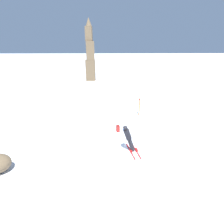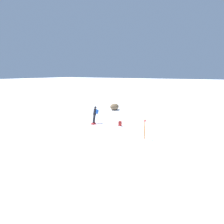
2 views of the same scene
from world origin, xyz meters
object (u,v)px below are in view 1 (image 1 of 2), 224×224
at_px(rock_pillar, 90,56).
at_px(skier, 128,137).
at_px(spare_backpack, 118,129).
at_px(trail_marker, 139,106).

bearing_deg(rock_pillar, skier, -80.37).
xyz_separation_m(skier, rock_pillar, (-4.06, 23.95, 3.44)).
relative_size(skier, spare_backpack, 3.67).
bearing_deg(skier, spare_backpack, 89.65).
relative_size(skier, trail_marker, 1.10).
bearing_deg(skier, trail_marker, 64.14).
xyz_separation_m(spare_backpack, trail_marker, (2.21, 3.30, 0.68)).
distance_m(rock_pillar, trail_marker, 19.19).
relative_size(rock_pillar, trail_marker, 6.35).
bearing_deg(trail_marker, rock_pillar, 108.05).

